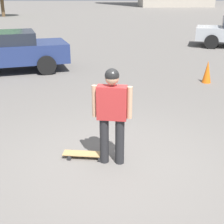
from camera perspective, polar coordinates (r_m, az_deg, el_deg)
The scene contains 5 objects.
ground_plane at distance 5.27m, azimuth -0.00°, elevation -9.12°, with size 220.00×220.00×0.00m, color slate.
person at distance 4.87m, azimuth -0.00°, elevation 0.33°, with size 0.63×0.28×1.59m.
skateboard at distance 5.38m, azimuth -4.86°, elevation -7.69°, with size 0.79×0.34×0.08m.
car_parked_near at distance 11.76m, azimuth -19.19°, elevation 10.55°, with size 4.75×2.99×1.39m.
traffic_cone at distance 10.19m, azimuth 17.02°, elevation 7.03°, with size 0.28×0.28×0.69m.
Camera 1 is at (-0.17, -4.56, 2.64)m, focal length 50.00 mm.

